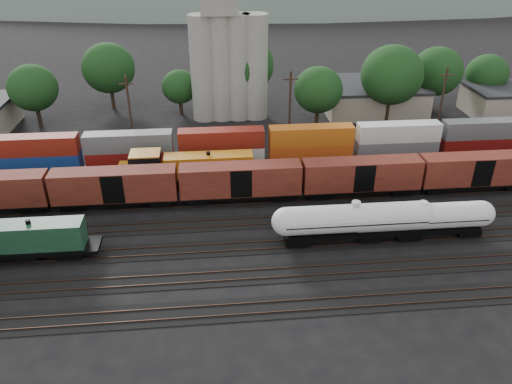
{
  "coord_description": "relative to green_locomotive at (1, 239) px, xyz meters",
  "views": [
    {
      "loc": [
        -0.02,
        -50.05,
        31.63
      ],
      "look_at": [
        4.92,
        2.0,
        3.0
      ],
      "focal_mm": 35.0,
      "sensor_mm": 36.0,
      "label": 1
    }
  ],
  "objects": [
    {
      "name": "container_wall",
      "position": [
        18.57,
        20.0,
        0.16
      ],
      "size": [
        161.54,
        2.6,
        5.8
      ],
      "color": "black",
      "rests_on": "ground"
    },
    {
      "name": "grain_silo",
      "position": [
        25.5,
        41.0,
        8.58
      ],
      "size": [
        13.4,
        5.0,
        29.0
      ],
      "color": "gray",
      "rests_on": "ground"
    },
    {
      "name": "ground",
      "position": [
        22.22,
        5.0,
        -2.68
      ],
      "size": [
        600.0,
        600.0,
        0.0
      ],
      "primitive_type": "plane",
      "color": "black"
    },
    {
      "name": "tank_car_b",
      "position": [
        44.82,
        -0.0,
        -0.06
      ],
      "size": [
        16.81,
        3.01,
        4.4
      ],
      "color": "white",
      "rests_on": "ground"
    },
    {
      "name": "utility_poles",
      "position": [
        22.22,
        27.0,
        3.53
      ],
      "size": [
        122.2,
        0.36,
        12.0
      ],
      "color": "black",
      "rests_on": "ground"
    },
    {
      "name": "orange_locomotive",
      "position": [
        18.28,
        15.0,
        0.08
      ],
      "size": [
        19.45,
        3.24,
        4.86
      ],
      "color": "black",
      "rests_on": "ground"
    },
    {
      "name": "tree_band",
      "position": [
        29.43,
        42.51,
        4.61
      ],
      "size": [
        164.42,
        22.16,
        13.71
      ],
      "color": "black",
      "rests_on": "ground"
    },
    {
      "name": "green_locomotive",
      "position": [
        0.0,
        0.0,
        0.0
      ],
      "size": [
        17.8,
        3.14,
        4.71
      ],
      "color": "black",
      "rests_on": "ground"
    },
    {
      "name": "tank_car_a",
      "position": [
        37.28,
        0.0,
        0.15
      ],
      "size": [
        18.28,
        3.27,
        4.79
      ],
      "color": "white",
      "rests_on": "ground"
    },
    {
      "name": "tracks",
      "position": [
        22.22,
        5.0,
        -2.63
      ],
      "size": [
        180.0,
        33.2,
        0.2
      ],
      "color": "black",
      "rests_on": "ground"
    },
    {
      "name": "boxcar_string",
      "position": [
        48.59,
        10.0,
        0.44
      ],
      "size": [
        184.4,
        2.9,
        4.2
      ],
      "color": "black",
      "rests_on": "ground"
    },
    {
      "name": "industrial_sheds",
      "position": [
        28.85,
        40.25,
        -0.12
      ],
      "size": [
        119.38,
        17.26,
        5.1
      ],
      "color": "#9E937F",
      "rests_on": "ground"
    },
    {
      "name": "distant_hills",
      "position": [
        46.14,
        265.0,
        -23.24
      ],
      "size": [
        860.0,
        286.0,
        130.0
      ],
      "color": "#59665B",
      "rests_on": "ground"
    }
  ]
}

